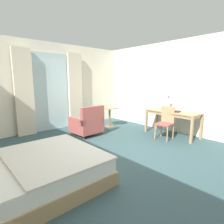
# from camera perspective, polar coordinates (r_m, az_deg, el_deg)

# --- Properties ---
(ground) EXTENTS (6.25, 6.62, 0.10)m
(ground) POSITION_cam_1_polar(r_m,az_deg,el_deg) (4.17, -0.51, -14.06)
(ground) COLOR #334C51
(wall_back) EXTENTS (5.85, 0.12, 2.84)m
(wall_back) POSITION_cam_1_polar(r_m,az_deg,el_deg) (6.43, -18.98, 7.35)
(wall_back) COLOR silver
(wall_back) RESTS_ON ground
(wall_right) EXTENTS (0.12, 6.22, 2.84)m
(wall_right) POSITION_cam_1_polar(r_m,az_deg,el_deg) (6.10, 20.26, 7.17)
(wall_right) COLOR silver
(wall_right) RESTS_ON ground
(balcony_glass_door) EXTENTS (1.27, 0.02, 2.50)m
(balcony_glass_door) POSITION_cam_1_polar(r_m,az_deg,el_deg) (6.38, -18.39, 5.83)
(balcony_glass_door) COLOR silver
(balcony_glass_door) RESTS_ON ground
(curtain_panel_left) EXTENTS (0.53, 0.10, 2.56)m
(curtain_panel_left) POSITION_cam_1_polar(r_m,az_deg,el_deg) (5.99, -25.54, 5.43)
(curtain_panel_left) COLOR beige
(curtain_panel_left) RESTS_ON ground
(curtain_panel_right) EXTENTS (0.51, 0.10, 2.56)m
(curtain_panel_right) POSITION_cam_1_polar(r_m,az_deg,el_deg) (6.68, -11.30, 6.56)
(curtain_panel_right) COLOR beige
(curtain_panel_right) RESTS_ON ground
(bed) EXTENTS (2.10, 1.70, 1.02)m
(bed) POSITION_cam_1_polar(r_m,az_deg,el_deg) (3.18, -24.65, -16.94)
(bed) COLOR tan
(bed) RESTS_ON ground
(writing_desk) EXTENTS (0.66, 1.56, 0.74)m
(writing_desk) POSITION_cam_1_polar(r_m,az_deg,el_deg) (5.74, 18.22, -0.54)
(writing_desk) COLOR tan
(writing_desk) RESTS_ON ground
(desk_chair) EXTENTS (0.46, 0.45, 0.90)m
(desk_chair) POSITION_cam_1_polar(r_m,az_deg,el_deg) (5.41, 16.34, -2.72)
(desk_chair) COLOR #9E4C47
(desk_chair) RESTS_ON ground
(desk_lamp) EXTENTS (0.21, 0.23, 0.49)m
(desk_lamp) POSITION_cam_1_polar(r_m,az_deg,el_deg) (5.90, 16.72, 3.79)
(desk_lamp) COLOR #4C4C51
(desk_lamp) RESTS_ON writing_desk
(closed_book) EXTENTS (0.29, 0.34, 0.03)m
(closed_book) POSITION_cam_1_polar(r_m,az_deg,el_deg) (5.62, 18.81, 0.23)
(closed_book) COLOR #232328
(closed_book) RESTS_ON writing_desk
(armchair_by_window) EXTENTS (0.81, 0.80, 0.90)m
(armchair_by_window) POSITION_cam_1_polar(r_m,az_deg,el_deg) (5.56, -7.61, -3.69)
(armchair_by_window) COLOR #9E4C47
(armchair_by_window) RESTS_ON ground
(round_cafe_table) EXTENTS (0.60, 0.60, 0.69)m
(round_cafe_table) POSITION_cam_1_polar(r_m,az_deg,el_deg) (6.49, -0.73, -0.20)
(round_cafe_table) COLOR tan
(round_cafe_table) RESTS_ON ground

